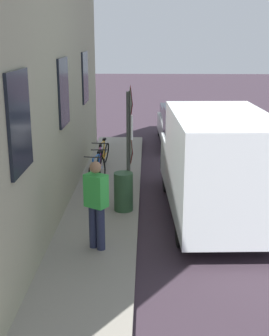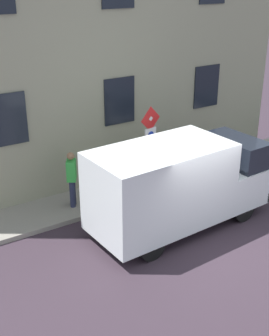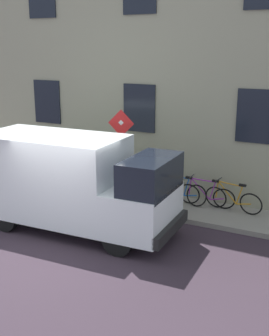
% 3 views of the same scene
% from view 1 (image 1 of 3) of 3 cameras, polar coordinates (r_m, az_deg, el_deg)
% --- Properties ---
extents(ground_plane, '(80.00, 80.00, 0.00)m').
position_cam_1_polar(ground_plane, '(11.28, 14.45, -5.43)').
color(ground_plane, '#352933').
extents(sidewalk_slab, '(1.71, 15.28, 0.14)m').
position_cam_1_polar(sidewalk_slab, '(11.02, -3.93, -5.07)').
color(sidewalk_slab, gray).
rests_on(sidewalk_slab, ground_plane).
extents(building_facade, '(0.75, 13.28, 8.87)m').
position_cam_1_polar(building_facade, '(10.47, -11.31, 17.97)').
color(building_facade, gray).
rests_on(building_facade, ground_plane).
extents(sign_post_stacked, '(0.18, 0.56, 2.73)m').
position_cam_1_polar(sign_post_stacked, '(10.64, -0.51, 4.23)').
color(sign_post_stacked, '#474C47').
rests_on(sign_post_stacked, sidewalk_slab).
extents(delivery_van, '(2.25, 5.42, 2.50)m').
position_cam_1_polar(delivery_van, '(10.49, 9.88, 0.89)').
color(delivery_van, white).
rests_on(delivery_van, ground_plane).
extents(parked_hatchback, '(1.87, 4.05, 1.38)m').
position_cam_1_polar(parked_hatchback, '(17.92, 5.96, 5.44)').
color(parked_hatchback, '#B7B5B3').
rests_on(parked_hatchback, ground_plane).
extents(bicycle_orange, '(0.46, 1.71, 0.89)m').
position_cam_1_polar(bicycle_orange, '(14.03, -3.95, 1.52)').
color(bicycle_orange, black).
rests_on(bicycle_orange, sidewalk_slab).
extents(bicycle_purple, '(0.46, 1.72, 0.89)m').
position_cam_1_polar(bicycle_purple, '(13.26, -4.27, 0.64)').
color(bicycle_purple, black).
rests_on(bicycle_purple, sidewalk_slab).
extents(bicycle_blue, '(0.48, 1.71, 0.89)m').
position_cam_1_polar(bicycle_blue, '(12.50, -4.63, -0.34)').
color(bicycle_blue, black).
rests_on(bicycle_blue, sidewalk_slab).
extents(pedestrian, '(0.48, 0.43, 1.72)m').
position_cam_1_polar(pedestrian, '(8.58, -4.76, -4.27)').
color(pedestrian, '#262B47').
rests_on(pedestrian, sidewalk_slab).
extents(litter_bin, '(0.44, 0.44, 0.90)m').
position_cam_1_polar(litter_bin, '(10.58, -1.38, -2.95)').
color(litter_bin, '#2D5133').
rests_on(litter_bin, sidewalk_slab).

